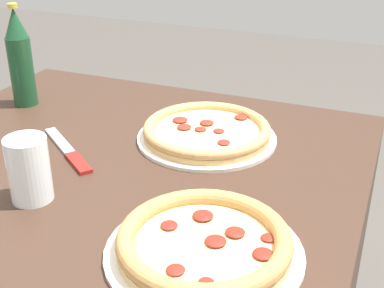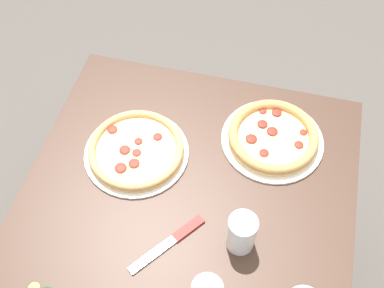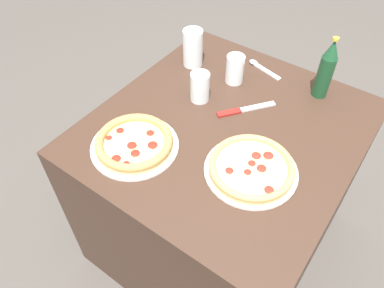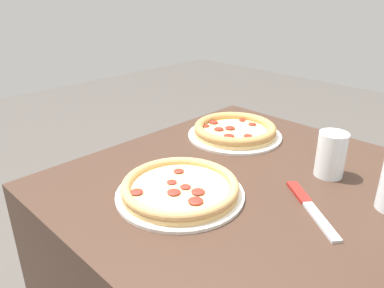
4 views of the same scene
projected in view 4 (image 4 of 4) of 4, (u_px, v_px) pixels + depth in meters
name	position (u px, v px, depth m)	size (l,w,h in m)	color
pizza_pepperoni	(180.00, 188.00, 0.87)	(0.30, 0.30, 0.04)	silver
pizza_margherita	(235.00, 131.00, 1.21)	(0.30, 0.30, 0.04)	silver
glass_water	(331.00, 157.00, 0.95)	(0.07, 0.07, 0.12)	white
knife	(309.00, 206.00, 0.83)	(0.20, 0.16, 0.01)	maroon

